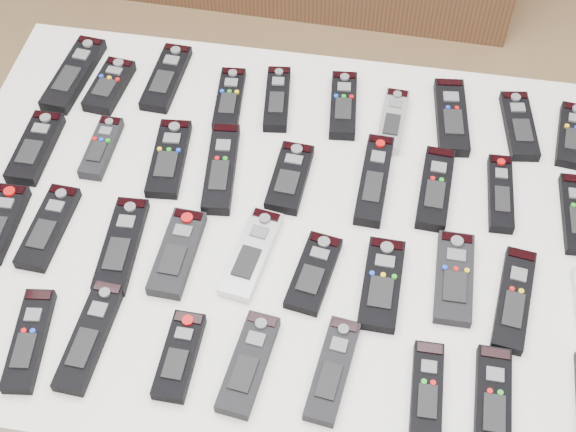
% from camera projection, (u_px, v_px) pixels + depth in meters
% --- Properties ---
extents(table, '(1.25, 0.88, 0.78)m').
position_uv_depth(table, '(288.00, 242.00, 1.45)').
color(table, white).
rests_on(table, ground).
extents(remote_0, '(0.08, 0.21, 0.02)m').
position_uv_depth(remote_0, '(74.00, 74.00, 1.62)').
color(remote_0, black).
rests_on(remote_0, table).
extents(remote_1, '(0.07, 0.14, 0.02)m').
position_uv_depth(remote_1, '(109.00, 86.00, 1.60)').
color(remote_1, black).
rests_on(remote_1, table).
extents(remote_2, '(0.06, 0.18, 0.02)m').
position_uv_depth(remote_2, '(166.00, 78.00, 1.61)').
color(remote_2, black).
rests_on(remote_2, table).
extents(remote_3, '(0.06, 0.17, 0.02)m').
position_uv_depth(remote_3, '(229.00, 99.00, 1.58)').
color(remote_3, black).
rests_on(remote_3, table).
extents(remote_4, '(0.06, 0.17, 0.02)m').
position_uv_depth(remote_4, '(277.00, 99.00, 1.58)').
color(remote_4, black).
rests_on(remote_4, table).
extents(remote_5, '(0.06, 0.17, 0.02)m').
position_uv_depth(remote_5, '(343.00, 105.00, 1.57)').
color(remote_5, black).
rests_on(remote_5, table).
extents(remote_6, '(0.05, 0.16, 0.02)m').
position_uv_depth(remote_6, '(393.00, 121.00, 1.54)').
color(remote_6, '#B7B7BC').
rests_on(remote_6, table).
extents(remote_7, '(0.08, 0.19, 0.02)m').
position_uv_depth(remote_7, '(451.00, 117.00, 1.55)').
color(remote_7, black).
rests_on(remote_7, table).
extents(remote_8, '(0.08, 0.17, 0.02)m').
position_uv_depth(remote_8, '(519.00, 126.00, 1.53)').
color(remote_8, black).
rests_on(remote_8, table).
extents(remote_9, '(0.08, 0.16, 0.02)m').
position_uv_depth(remote_9, '(574.00, 136.00, 1.52)').
color(remote_9, black).
rests_on(remote_9, table).
extents(remote_10, '(0.06, 0.17, 0.02)m').
position_uv_depth(remote_10, '(35.00, 147.00, 1.50)').
color(remote_10, black).
rests_on(remote_10, table).
extents(remote_11, '(0.04, 0.14, 0.02)m').
position_uv_depth(remote_11, '(101.00, 148.00, 1.50)').
color(remote_11, black).
rests_on(remote_11, table).
extents(remote_12, '(0.07, 0.18, 0.02)m').
position_uv_depth(remote_12, '(169.00, 158.00, 1.48)').
color(remote_12, black).
rests_on(remote_12, table).
extents(remote_13, '(0.07, 0.21, 0.02)m').
position_uv_depth(remote_13, '(221.00, 168.00, 1.47)').
color(remote_13, black).
rests_on(remote_13, table).
extents(remote_14, '(0.07, 0.16, 0.02)m').
position_uv_depth(remote_14, '(290.00, 178.00, 1.46)').
color(remote_14, black).
rests_on(remote_14, table).
extents(remote_15, '(0.05, 0.20, 0.02)m').
position_uv_depth(remote_15, '(374.00, 180.00, 1.45)').
color(remote_15, black).
rests_on(remote_15, table).
extents(remote_16, '(0.06, 0.18, 0.02)m').
position_uv_depth(remote_16, '(435.00, 188.00, 1.44)').
color(remote_16, black).
rests_on(remote_16, table).
extents(remote_17, '(0.05, 0.17, 0.02)m').
position_uv_depth(remote_17, '(500.00, 193.00, 1.43)').
color(remote_17, black).
rests_on(remote_17, table).
extents(remote_18, '(0.05, 0.17, 0.02)m').
position_uv_depth(remote_18, '(575.00, 214.00, 1.41)').
color(remote_18, black).
rests_on(remote_18, table).
extents(remote_19, '(0.06, 0.16, 0.02)m').
position_uv_depth(remote_19, '(0.00, 223.00, 1.39)').
color(remote_19, black).
rests_on(remote_19, table).
extents(remote_20, '(0.06, 0.18, 0.02)m').
position_uv_depth(remote_20, '(48.00, 227.00, 1.39)').
color(remote_20, black).
rests_on(remote_20, table).
extents(remote_21, '(0.07, 0.19, 0.02)m').
position_uv_depth(remote_21, '(121.00, 245.00, 1.37)').
color(remote_21, black).
rests_on(remote_21, table).
extents(remote_22, '(0.06, 0.17, 0.02)m').
position_uv_depth(remote_22, '(177.00, 253.00, 1.35)').
color(remote_22, black).
rests_on(remote_22, table).
extents(remote_23, '(0.08, 0.19, 0.02)m').
position_uv_depth(remote_23, '(252.00, 254.00, 1.36)').
color(remote_23, '#B7B7BC').
rests_on(remote_23, table).
extents(remote_24, '(0.08, 0.16, 0.02)m').
position_uv_depth(remote_24, '(314.00, 273.00, 1.33)').
color(remote_24, black).
rests_on(remote_24, table).
extents(remote_25, '(0.06, 0.17, 0.02)m').
position_uv_depth(remote_25, '(382.00, 284.00, 1.32)').
color(remote_25, black).
rests_on(remote_25, table).
extents(remote_26, '(0.06, 0.17, 0.02)m').
position_uv_depth(remote_26, '(454.00, 278.00, 1.33)').
color(remote_26, black).
rests_on(remote_26, table).
extents(remote_27, '(0.07, 0.20, 0.02)m').
position_uv_depth(remote_27, '(514.00, 299.00, 1.30)').
color(remote_27, black).
rests_on(remote_27, table).
extents(remote_30, '(0.07, 0.18, 0.02)m').
position_uv_depth(remote_30, '(29.00, 340.00, 1.26)').
color(remote_30, black).
rests_on(remote_30, table).
extents(remote_31, '(0.06, 0.20, 0.02)m').
position_uv_depth(remote_31, '(90.00, 336.00, 1.26)').
color(remote_31, black).
rests_on(remote_31, table).
extents(remote_32, '(0.05, 0.15, 0.02)m').
position_uv_depth(remote_32, '(179.00, 356.00, 1.24)').
color(remote_32, black).
rests_on(remote_32, table).
extents(remote_33, '(0.07, 0.18, 0.02)m').
position_uv_depth(remote_33, '(249.00, 364.00, 1.23)').
color(remote_33, black).
rests_on(remote_33, table).
extents(remote_34, '(0.07, 0.18, 0.02)m').
position_uv_depth(remote_34, '(332.00, 370.00, 1.23)').
color(remote_34, black).
rests_on(remote_34, table).
extents(remote_35, '(0.05, 0.16, 0.02)m').
position_uv_depth(remote_35, '(427.00, 391.00, 1.20)').
color(remote_35, black).
rests_on(remote_35, table).
extents(remote_36, '(0.05, 0.17, 0.02)m').
position_uv_depth(remote_36, '(493.00, 401.00, 1.19)').
color(remote_36, black).
rests_on(remote_36, table).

